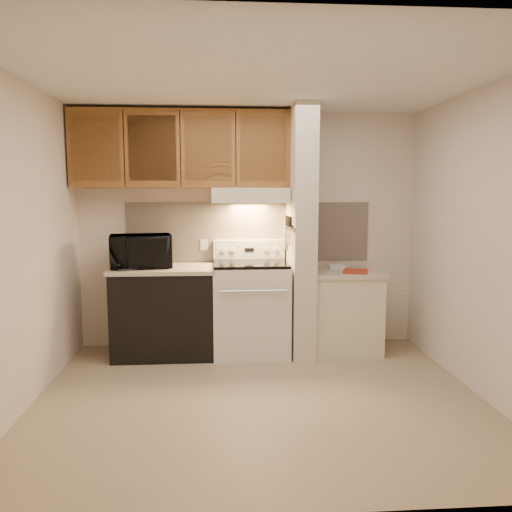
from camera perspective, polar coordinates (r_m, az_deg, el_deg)
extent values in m
plane|color=tan|center=(4.21, 0.40, -15.86)|extent=(3.60, 3.60, 0.00)
plane|color=white|center=(3.96, 0.43, 19.62)|extent=(3.60, 3.60, 0.00)
cube|color=silver|center=(5.38, -0.84, 2.96)|extent=(3.60, 2.50, 0.02)
cube|color=silver|center=(4.16, -25.16, 1.03)|extent=(0.02, 3.00, 2.50)
cube|color=silver|center=(4.41, 24.42, 1.38)|extent=(0.02, 3.00, 2.50)
cube|color=beige|center=(5.37, -0.83, 2.79)|extent=(2.60, 0.02, 0.63)
cube|color=silver|center=(5.16, -0.60, -6.11)|extent=(0.76, 0.65, 0.92)
cube|color=black|center=(4.84, -0.37, -6.51)|extent=(0.50, 0.01, 0.30)
cylinder|color=silver|center=(4.76, -0.35, -4.04)|extent=(0.65, 0.02, 0.02)
cube|color=black|center=(5.07, -0.61, -0.88)|extent=(0.74, 0.64, 0.03)
cube|color=silver|center=(5.34, -0.80, 0.77)|extent=(0.76, 0.08, 0.20)
cube|color=black|center=(5.30, -0.77, 0.72)|extent=(0.10, 0.01, 0.04)
cylinder|color=silver|center=(5.29, -3.80, 0.69)|extent=(0.05, 0.02, 0.05)
cylinder|color=silver|center=(5.29, -2.72, 0.70)|extent=(0.05, 0.02, 0.05)
cylinder|color=silver|center=(5.31, 1.17, 0.73)|extent=(0.05, 0.02, 0.05)
cylinder|color=silver|center=(5.32, 2.24, 0.74)|extent=(0.05, 0.02, 0.05)
cube|color=black|center=(5.20, -10.40, -6.41)|extent=(1.00, 0.63, 0.87)
cube|color=beige|center=(5.11, -10.51, -1.45)|extent=(1.04, 0.67, 0.04)
cube|color=black|center=(4.95, -14.15, -1.49)|extent=(0.26, 0.17, 0.02)
cylinder|color=#236266|center=(5.04, -13.73, -0.83)|extent=(0.11, 0.11, 0.10)
cube|color=beige|center=(5.36, -5.95, 1.30)|extent=(0.08, 0.01, 0.12)
imported|color=black|center=(5.10, -13.04, 0.55)|extent=(0.65, 0.50, 0.33)
cube|color=beige|center=(5.09, 5.14, 2.69)|extent=(0.22, 0.70, 2.50)
cube|color=brown|center=(5.07, 3.85, 3.25)|extent=(0.01, 0.70, 0.04)
cube|color=black|center=(5.02, 3.86, 3.43)|extent=(0.02, 0.42, 0.04)
cube|color=silver|center=(4.86, 3.97, 2.13)|extent=(0.01, 0.03, 0.16)
cylinder|color=black|center=(4.84, 4.00, 3.89)|extent=(0.02, 0.02, 0.10)
cube|color=silver|center=(4.94, 3.85, 2.09)|extent=(0.01, 0.04, 0.18)
cylinder|color=black|center=(4.94, 3.85, 3.96)|extent=(0.02, 0.02, 0.10)
cube|color=silver|center=(5.01, 3.73, 2.06)|extent=(0.01, 0.04, 0.20)
cylinder|color=black|center=(5.02, 3.71, 4.01)|extent=(0.02, 0.02, 0.10)
cube|color=silver|center=(5.09, 3.60, 2.36)|extent=(0.01, 0.04, 0.16)
cylinder|color=black|center=(5.08, 3.62, 4.05)|extent=(0.02, 0.02, 0.10)
cube|color=silver|center=(5.18, 3.47, 2.34)|extent=(0.01, 0.04, 0.18)
cylinder|color=black|center=(5.17, 3.49, 4.10)|extent=(0.02, 0.02, 0.10)
cube|color=slate|center=(5.24, 3.41, 2.21)|extent=(0.03, 0.10, 0.24)
cube|color=beige|center=(5.31, 9.97, -6.44)|extent=(0.70, 0.60, 0.81)
cube|color=beige|center=(5.23, 10.07, -1.91)|extent=(0.74, 0.64, 0.04)
cube|color=#B3341B|center=(5.19, 11.31, -1.72)|extent=(0.33, 0.39, 0.01)
cube|color=white|center=(5.35, 9.20, -1.25)|extent=(0.17, 0.12, 0.04)
cube|color=beige|center=(5.15, -0.70, 6.94)|extent=(0.78, 0.44, 0.15)
cube|color=beige|center=(4.94, -0.56, 6.41)|extent=(0.78, 0.04, 0.06)
cube|color=brown|center=(5.22, -8.50, 11.93)|extent=(2.18, 0.33, 0.77)
cube|color=brown|center=(5.18, -17.88, 11.69)|extent=(0.46, 0.01, 0.63)
cube|color=black|center=(5.13, -14.86, 11.85)|extent=(0.01, 0.01, 0.73)
cube|color=brown|center=(5.09, -11.77, 11.98)|extent=(0.46, 0.01, 0.63)
cube|color=black|center=(5.06, -8.64, 12.08)|extent=(0.01, 0.01, 0.73)
cube|color=brown|center=(5.04, -5.48, 12.14)|extent=(0.46, 0.01, 0.63)
cube|color=black|center=(5.04, -2.32, 12.16)|extent=(0.01, 0.01, 0.73)
cube|color=brown|center=(5.06, 0.84, 12.15)|extent=(0.46, 0.01, 0.63)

